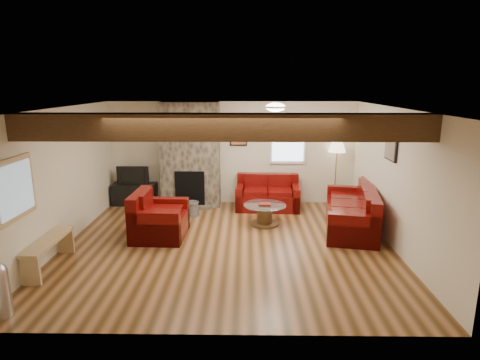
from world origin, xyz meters
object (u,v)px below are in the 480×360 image
object	(u,v)px
loveseat	(268,193)
floor_lamp	(337,150)
armchair_red	(160,215)
tv_cabinet	(135,194)
sofa_three	(351,208)
coffee_table	(265,215)
television	(134,175)

from	to	relation	value
loveseat	floor_lamp	xyz separation A→B (m)	(1.66, 0.32, 0.98)
armchair_red	tv_cabinet	xyz separation A→B (m)	(-1.07, 2.14, -0.18)
sofa_three	coffee_table	distance (m)	1.77
armchair_red	tv_cabinet	distance (m)	2.40
sofa_three	floor_lamp	xyz separation A→B (m)	(0.03, 1.63, 0.95)
coffee_table	tv_cabinet	distance (m)	3.45
loveseat	armchair_red	size ratio (longest dim) A/B	1.34
loveseat	coffee_table	xyz separation A→B (m)	(-0.12, -1.13, -0.17)
armchair_red	coffee_table	xyz separation A→B (m)	(2.07, 0.70, -0.23)
tv_cabinet	floor_lamp	distance (m)	5.04
armchair_red	sofa_three	bearing A→B (deg)	-80.33
floor_lamp	tv_cabinet	bearing A→B (deg)	-179.77
coffee_table	floor_lamp	size ratio (longest dim) A/B	0.55
sofa_three	armchair_red	world-z (taller)	armchair_red
television	tv_cabinet	bearing A→B (deg)	0.00
loveseat	tv_cabinet	size ratio (longest dim) A/B	1.40
television	floor_lamp	distance (m)	4.95
armchair_red	television	xyz separation A→B (m)	(-1.07, 2.14, 0.31)
sofa_three	coffee_table	bearing A→B (deg)	-84.98
television	floor_lamp	bearing A→B (deg)	0.23
armchair_red	coffee_table	distance (m)	2.19
loveseat	armchair_red	bearing A→B (deg)	-137.12
television	floor_lamp	xyz separation A→B (m)	(4.91, 0.02, 0.63)
loveseat	floor_lamp	size ratio (longest dim) A/B	0.92
television	armchair_red	bearing A→B (deg)	-63.40
loveseat	television	distance (m)	3.29
armchair_red	loveseat	bearing A→B (deg)	-48.07
tv_cabinet	television	world-z (taller)	television
sofa_three	armchair_red	bearing A→B (deg)	-71.27
tv_cabinet	coffee_table	bearing A→B (deg)	-24.57
loveseat	armchair_red	world-z (taller)	armchair_red
loveseat	tv_cabinet	distance (m)	3.27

